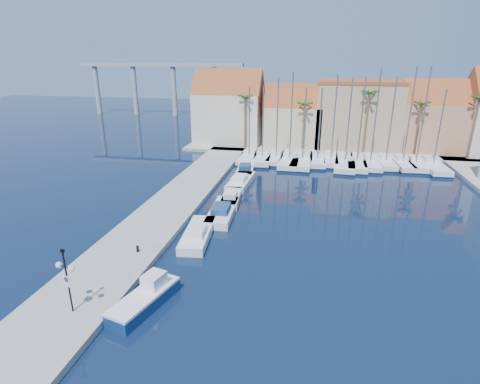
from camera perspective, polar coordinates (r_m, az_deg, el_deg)
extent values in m
plane|color=black|center=(27.35, -3.08, -14.72)|extent=(260.00, 260.00, 0.00)
cube|color=gray|center=(41.20, -10.65, -2.36)|extent=(6.00, 77.00, 0.50)
cube|color=gray|center=(71.59, 14.47, 6.72)|extent=(54.00, 16.00, 0.50)
cylinder|color=black|center=(25.62, -24.77, -12.22)|extent=(0.11, 0.11, 4.34)
cylinder|color=black|center=(25.34, -25.49, -10.14)|extent=(0.54, 0.19, 0.05)
cylinder|color=black|center=(24.95, -24.69, -10.48)|extent=(0.54, 0.19, 0.05)
sphere|color=white|center=(25.54, -25.88, -9.97)|extent=(0.39, 0.39, 0.39)
sphere|color=white|center=(24.76, -24.27, -10.66)|extent=(0.39, 0.39, 0.39)
cube|color=black|center=(24.66, -25.45, -8.11)|extent=(0.26, 0.19, 0.17)
cube|color=white|center=(25.53, -24.92, -12.07)|extent=(0.53, 0.17, 0.54)
cylinder|color=red|center=(25.49, -24.99, -11.99)|extent=(0.36, 0.11, 0.37)
cylinder|color=#1933A5|center=(25.48, -25.00, -12.00)|extent=(0.26, 0.08, 0.26)
cube|color=white|center=(25.72, -24.80, -12.80)|extent=(0.43, 0.14, 0.15)
cylinder|color=black|center=(32.06, -15.34, -8.35)|extent=(0.21, 0.21, 0.53)
cube|color=navy|center=(26.27, -14.34, -15.91)|extent=(3.21, 5.73, 0.82)
cube|color=white|center=(25.99, -14.43, -15.01)|extent=(3.21, 5.73, 0.18)
cube|color=white|center=(26.39, -12.96, -13.00)|extent=(1.52, 1.71, 1.00)
cube|color=white|center=(34.35, -6.47, -6.45)|extent=(2.91, 7.13, 0.80)
cube|color=white|center=(33.44, -6.75, -5.89)|extent=(1.79, 2.57, 0.60)
cube|color=white|center=(39.02, -2.70, -3.06)|extent=(2.78, 7.55, 0.80)
cube|color=navy|center=(38.08, -2.92, -2.52)|extent=(1.80, 2.69, 0.60)
cube|color=white|center=(42.78, -1.36, -0.97)|extent=(2.50, 6.17, 0.80)
cube|color=white|center=(41.98, -1.46, -0.36)|extent=(1.55, 2.23, 0.60)
cube|color=white|center=(48.66, 0.13, 1.61)|extent=(2.72, 7.57, 0.80)
cube|color=white|center=(47.76, -0.08, 2.14)|extent=(1.79, 2.69, 0.60)
cube|color=white|center=(53.82, 0.84, 3.38)|extent=(2.92, 7.23, 0.80)
cube|color=navy|center=(52.96, 0.77, 3.89)|extent=(1.81, 2.61, 0.60)
cube|color=white|center=(60.68, 1.48, 5.34)|extent=(2.78, 9.38, 1.00)
cube|color=#0D1F41|center=(60.76, 1.48, 5.05)|extent=(2.84, 9.44, 0.28)
cube|color=white|center=(61.38, 1.67, 6.27)|extent=(1.80, 2.85, 0.60)
cylinder|color=slate|center=(59.09, 1.43, 10.62)|extent=(0.20, 0.20, 10.45)
cube|color=white|center=(60.28, 3.45, 5.21)|extent=(3.18, 10.08, 1.00)
cube|color=#0D1F41|center=(60.36, 3.44, 4.92)|extent=(3.25, 10.15, 0.28)
cube|color=white|center=(61.05, 3.54, 6.17)|extent=(1.99, 3.09, 0.60)
cylinder|color=slate|center=(58.62, 3.53, 10.65)|extent=(0.20, 0.20, 10.71)
cube|color=white|center=(60.38, 5.58, 5.18)|extent=(2.82, 8.57, 1.00)
cube|color=#0D1F41|center=(60.46, 5.57, 4.89)|extent=(2.88, 8.64, 0.28)
cube|color=white|center=(60.99, 5.75, 6.09)|extent=(1.72, 2.64, 0.60)
cylinder|color=slate|center=(58.71, 5.71, 11.19)|extent=(0.20, 0.20, 11.90)
cube|color=white|center=(59.31, 7.57, 4.84)|extent=(2.90, 11.10, 1.00)
cube|color=#0D1F41|center=(59.39, 7.55, 4.54)|extent=(2.96, 11.16, 0.28)
cube|color=white|center=(60.19, 7.68, 5.84)|extent=(2.02, 3.33, 0.60)
cylinder|color=slate|center=(57.43, 7.83, 11.30)|extent=(0.20, 0.20, 12.64)
cube|color=white|center=(59.44, 9.54, 4.77)|extent=(3.62, 11.62, 1.00)
cube|color=#0D1F41|center=(59.52, 9.52, 4.47)|extent=(3.68, 11.68, 0.28)
cube|color=white|center=(60.36, 9.68, 5.77)|extent=(2.28, 3.55, 0.60)
cylinder|color=slate|center=(57.70, 9.80, 10.19)|extent=(0.20, 0.20, 10.57)
cube|color=white|center=(59.74, 11.67, 4.71)|extent=(2.49, 8.48, 1.00)
cube|color=#0D1F41|center=(59.82, 11.65, 4.41)|extent=(2.55, 8.54, 0.28)
cube|color=white|center=(60.36, 11.69, 5.64)|extent=(1.62, 2.57, 0.60)
cylinder|color=slate|center=(58.16, 12.07, 10.10)|extent=(0.20, 0.20, 10.52)
cube|color=white|center=(60.48, 13.66, 4.74)|extent=(2.23, 8.08, 1.00)
cube|color=#0D1F41|center=(60.56, 13.64, 4.45)|extent=(2.29, 8.14, 0.28)
cube|color=white|center=(61.07, 13.71, 5.65)|extent=(1.50, 2.44, 0.60)
cylinder|color=slate|center=(58.79, 14.20, 10.97)|extent=(0.20, 0.20, 12.42)
cube|color=white|center=(59.28, 15.68, 4.27)|extent=(3.67, 11.29, 1.00)
cube|color=#0D1F41|center=(59.36, 15.65, 3.97)|extent=(3.73, 11.35, 0.28)
cube|color=white|center=(60.16, 15.76, 5.27)|extent=(2.25, 3.47, 0.60)
cylinder|color=slate|center=(57.44, 16.27, 10.43)|extent=(0.20, 0.20, 12.08)
cube|color=white|center=(59.75, 17.34, 4.22)|extent=(3.30, 10.59, 1.00)
cube|color=#0D1F41|center=(59.83, 17.31, 3.92)|extent=(3.36, 10.65, 0.28)
cube|color=white|center=(60.57, 17.38, 5.20)|extent=(2.07, 3.24, 0.60)
cylinder|color=slate|center=(57.94, 18.01, 10.34)|extent=(0.20, 0.20, 12.09)
cube|color=white|center=(60.55, 19.16, 4.22)|extent=(2.52, 9.57, 1.00)
cube|color=#0D1F41|center=(60.63, 19.13, 3.93)|extent=(2.58, 9.63, 0.28)
cube|color=white|center=(61.28, 19.14, 5.17)|extent=(1.75, 2.87, 0.60)
cylinder|color=slate|center=(58.73, 19.99, 10.84)|extent=(0.20, 0.20, 13.31)
cube|color=white|center=(61.33, 21.24, 4.16)|extent=(2.49, 8.24, 1.00)
cube|color=#0D1F41|center=(61.41, 21.20, 3.87)|extent=(2.55, 8.30, 0.28)
cube|color=white|center=(61.91, 21.18, 5.07)|extent=(1.59, 2.51, 0.60)
cylinder|color=slate|center=(59.68, 22.09, 10.15)|extent=(0.20, 0.20, 12.17)
cube|color=white|center=(61.75, 23.43, 3.97)|extent=(2.77, 8.64, 1.00)
cube|color=#0D1F41|center=(61.82, 23.39, 3.68)|extent=(2.84, 8.70, 0.28)
cube|color=white|center=(62.35, 23.33, 4.88)|extent=(1.71, 2.65, 0.60)
cylinder|color=slate|center=(60.00, 24.47, 10.53)|extent=(0.20, 0.20, 13.50)
cube|color=white|center=(62.05, 25.10, 3.80)|extent=(2.12, 8.13, 1.00)
cube|color=#0D1F41|center=(62.13, 25.06, 3.51)|extent=(2.18, 8.19, 0.28)
cube|color=white|center=(62.63, 25.05, 4.70)|extent=(1.48, 2.44, 0.60)
cylinder|color=slate|center=(60.33, 26.18, 10.34)|extent=(0.20, 0.20, 13.55)
cube|color=white|center=(62.51, 27.19, 3.58)|extent=(3.01, 10.29, 1.00)
cube|color=#0D1F41|center=(62.59, 27.14, 3.30)|extent=(3.08, 10.35, 0.28)
cube|color=white|center=(63.27, 27.04, 4.53)|extent=(1.96, 3.12, 0.60)
cylinder|color=slate|center=(60.91, 28.17, 8.69)|extent=(0.20, 0.20, 10.59)
cube|color=beige|center=(71.40, -1.67, 11.17)|extent=(12.00, 9.00, 9.00)
cube|color=brown|center=(70.88, -1.71, 14.77)|extent=(12.30, 9.00, 9.00)
cube|color=beige|center=(69.89, 8.12, 9.98)|extent=(10.00, 8.00, 7.00)
cube|color=brown|center=(69.40, 8.26, 12.83)|extent=(10.30, 8.00, 8.00)
cube|color=tan|center=(70.84, 17.33, 11.07)|extent=(14.00, 10.00, 11.00)
cube|color=brown|center=(70.31, 17.81, 15.70)|extent=(14.20, 10.20, 0.50)
cube|color=tan|center=(72.30, 26.86, 8.81)|extent=(10.00, 8.00, 8.00)
cube|color=brown|center=(71.81, 27.35, 11.93)|extent=(10.30, 8.00, 8.00)
cylinder|color=brown|center=(65.76, 0.80, 10.46)|extent=(0.36, 0.36, 9.00)
sphere|color=#285819|center=(65.21, 0.82, 14.23)|extent=(2.60, 2.60, 2.60)
cylinder|color=brown|center=(64.80, 9.65, 9.60)|extent=(0.36, 0.36, 8.00)
sphere|color=#285819|center=(64.26, 9.85, 12.98)|extent=(2.60, 2.60, 2.60)
cylinder|color=brown|center=(65.13, 18.64, 9.81)|extent=(0.36, 0.36, 10.00)
sphere|color=#285819|center=(64.57, 19.12, 14.04)|extent=(2.60, 2.60, 2.60)
cylinder|color=brown|center=(66.73, 25.45, 8.50)|extent=(0.36, 0.36, 8.50)
sphere|color=#285819|center=(66.20, 25.98, 11.97)|extent=(2.60, 2.60, 2.60)
cylinder|color=brown|center=(69.03, 32.00, 8.18)|extent=(0.36, 0.36, 9.50)
sphere|color=#285819|center=(68.51, 32.70, 11.92)|extent=(2.60, 2.60, 2.60)
cube|color=#9E9E99|center=(112.72, -12.24, 18.43)|extent=(48.00, 2.20, 0.90)
cylinder|color=#9E9E99|center=(122.17, -20.93, 14.38)|extent=(1.40, 1.40, 14.00)
cylinder|color=#9E9E99|center=(116.35, -15.73, 14.72)|extent=(1.40, 1.40, 14.00)
cylinder|color=#9E9E99|center=(111.53, -10.02, 14.95)|extent=(1.40, 1.40, 14.00)
cylinder|color=#9E9E99|center=(107.83, -3.84, 15.04)|extent=(1.40, 1.40, 14.00)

